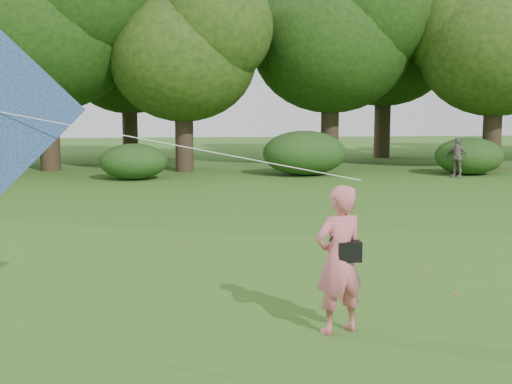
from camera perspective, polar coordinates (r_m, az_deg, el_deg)
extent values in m
plane|color=#265114|center=(9.24, 6.03, -10.88)|extent=(100.00, 100.00, 0.00)
imported|color=#D86572|center=(8.37, 7.39, -5.99)|extent=(0.83, 0.69, 1.94)
imported|color=gray|center=(27.31, 17.44, 2.96)|extent=(0.96, 0.98, 1.65)
cube|color=black|center=(8.34, 8.26, -5.23)|extent=(0.30, 0.20, 0.26)
cylinder|color=black|center=(8.22, 7.52, -2.73)|extent=(0.33, 0.14, 0.47)
cylinder|color=white|center=(8.14, -7.17, 4.15)|extent=(4.65, 0.57, 0.89)
cylinder|color=#3A2D1E|center=(30.20, -17.91, 5.46)|extent=(0.88, 0.88, 3.85)
ellipsoid|color=#1E3F11|center=(30.34, -18.24, 13.26)|extent=(8.00, 8.00, 6.80)
cylinder|color=#3A2D1E|center=(28.59, -6.40, 4.98)|extent=(0.80, 0.80, 3.15)
ellipsoid|color=#1E3F11|center=(28.62, -6.50, 11.66)|extent=(6.40, 6.40, 5.44)
cylinder|color=#3A2D1E|center=(31.34, 6.58, 5.70)|extent=(0.86, 0.86, 3.67)
ellipsoid|color=#1E3F11|center=(31.45, 6.69, 12.87)|extent=(7.60, 7.60, 6.46)
cylinder|color=#3A2D1E|center=(31.33, 20.25, 5.04)|extent=(0.83, 0.83, 3.43)
ellipsoid|color=#1E3F11|center=(31.39, 20.56, 11.59)|extent=(6.80, 6.80, 5.78)
cylinder|color=#3A2D1E|center=(36.21, -11.14, 5.74)|extent=(0.84, 0.84, 3.50)
ellipsoid|color=#1E3F11|center=(36.28, -11.29, 11.55)|extent=(7.00, 7.00, 5.95)
cylinder|color=#3A2D1E|center=(36.72, 11.16, 6.17)|extent=(0.90, 0.90, 4.02)
ellipsoid|color=#1E3F11|center=(36.85, 11.34, 12.65)|extent=(7.80, 7.80, 6.63)
ellipsoid|color=#264919|center=(25.84, -10.83, 2.67)|extent=(2.66, 2.09, 1.42)
ellipsoid|color=#264919|center=(26.98, 4.31, 3.48)|extent=(3.50, 2.75, 1.88)
ellipsoid|color=#264919|center=(28.63, 18.43, 3.05)|extent=(2.94, 2.31, 1.58)
cube|color=brown|center=(11.85, 14.98, -6.89)|extent=(0.14, 0.14, 0.01)
cube|color=brown|center=(13.65, -6.24, -4.72)|extent=(0.14, 0.13, 0.01)
cube|color=brown|center=(15.48, -8.58, -3.27)|extent=(0.14, 0.14, 0.01)
cube|color=brown|center=(10.65, 17.37, -8.64)|extent=(0.12, 0.14, 0.01)
cube|color=brown|center=(18.02, -2.26, -1.63)|extent=(0.13, 0.14, 0.01)
cube|color=brown|center=(19.83, -11.56, -0.92)|extent=(0.13, 0.14, 0.01)
cube|color=brown|center=(18.15, 17.25, -1.91)|extent=(0.14, 0.14, 0.01)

